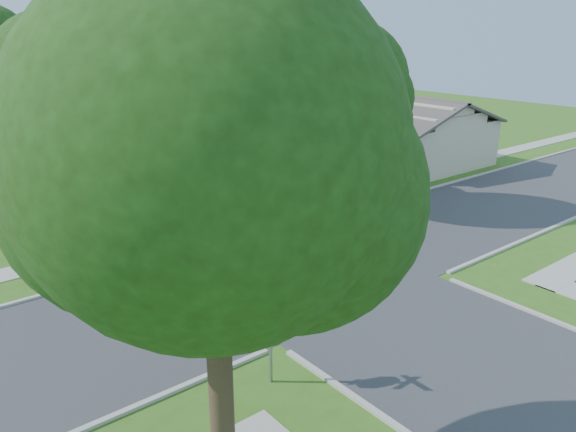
# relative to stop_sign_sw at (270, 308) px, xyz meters

# --- Properties ---
(ground) EXTENTS (100.00, 100.00, 0.00)m
(ground) POSITION_rel_stop_sign_sw_xyz_m (4.70, 4.70, -2.03)
(ground) COLOR #3B5E19
(ground) RESTS_ON ground
(road_ns) EXTENTS (7.00, 100.00, 0.02)m
(road_ns) POSITION_rel_stop_sign_sw_xyz_m (4.70, 4.70, -2.03)
(road_ns) COLOR #333335
(road_ns) RESTS_ON ground
(sidewalk_ne) EXTENTS (1.20, 40.00, 0.04)m
(sidewalk_ne) POSITION_rel_stop_sign_sw_xyz_m (10.80, 30.70, -2.01)
(sidewalk_ne) COLOR #9E9B91
(sidewalk_ne) RESTS_ON ground
(driveway) EXTENTS (8.80, 3.60, 0.05)m
(driveway) POSITION_rel_stop_sign_sw_xyz_m (12.60, 11.80, -2.01)
(driveway) COLOR #9E9B91
(driveway) RESTS_ON ground
(stop_sign_sw) EXTENTS (1.05, 0.80, 2.98)m
(stop_sign_sw) POSITION_rel_stop_sign_sw_xyz_m (0.00, 0.00, 0.00)
(stop_sign_sw) COLOR gray
(stop_sign_sw) RESTS_ON ground
(stop_sign_ne) EXTENTS (1.05, 0.80, 2.98)m
(stop_sign_ne) POSITION_rel_stop_sign_sw_xyz_m (9.40, 9.40, 0.00)
(stop_sign_ne) COLOR gray
(stop_sign_ne) RESTS_ON ground
(tree_e_near) EXTENTS (4.97, 4.80, 8.28)m
(tree_e_near) POSITION_rel_stop_sign_sw_xyz_m (9.45, 13.71, 3.61)
(tree_e_near) COLOR #38281C
(tree_e_near) RESTS_ON ground
(tree_e_mid) EXTENTS (5.59, 5.40, 9.21)m
(tree_e_mid) POSITION_rel_stop_sign_sw_xyz_m (9.46, 25.71, 4.22)
(tree_e_mid) COLOR #38281C
(tree_e_mid) RESTS_ON ground
(tree_e_far) EXTENTS (5.17, 5.00, 8.72)m
(tree_e_far) POSITION_rel_stop_sign_sw_xyz_m (9.45, 38.71, 3.95)
(tree_e_far) COLOR #38281C
(tree_e_far) RESTS_ON ground
(tree_w_near) EXTENTS (5.38, 5.20, 8.97)m
(tree_w_near) POSITION_rel_stop_sign_sw_xyz_m (0.06, 13.71, 4.08)
(tree_w_near) COLOR #38281C
(tree_w_near) RESTS_ON ground
(tree_sw_corner) EXTENTS (6.21, 6.00, 9.55)m
(tree_sw_corner) POSITION_rel_stop_sign_sw_xyz_m (-2.74, -2.29, 4.23)
(tree_sw_corner) COLOR #38281C
(tree_sw_corner) RESTS_ON ground
(tree_ne_corner) EXTENTS (5.80, 5.60, 8.66)m
(tree_ne_corner) POSITION_rel_stop_sign_sw_xyz_m (11.06, 8.91, 3.56)
(tree_ne_corner) COLOR #38281C
(tree_ne_corner) RESTS_ON ground
(house_ne_near) EXTENTS (8.42, 13.60, 4.23)m
(house_ne_near) POSITION_rel_stop_sign_sw_xyz_m (20.69, 15.70, -0.51)
(house_ne_near) COLOR beige
(house_ne_near) RESTS_ON ground
(house_ne_far) EXTENTS (8.42, 13.60, 4.23)m
(house_ne_far) POSITION_rel_stop_sign_sw_xyz_m (20.69, 33.70, -0.51)
(house_ne_far) COLOR beige
(house_ne_far) RESTS_ON ground
(car_driveway) EXTENTS (4.56, 3.00, 1.42)m
(car_driveway) POSITION_rel_stop_sign_sw_xyz_m (13.36, 10.20, -1.32)
(car_driveway) COLOR maroon
(car_driveway) RESTS_ON ground
(car_curb_east) EXTENTS (1.78, 4.15, 1.40)m
(car_curb_east) POSITION_rel_stop_sign_sw_xyz_m (7.90, 33.96, -1.33)
(car_curb_east) COLOR black
(car_curb_east) RESTS_ON ground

